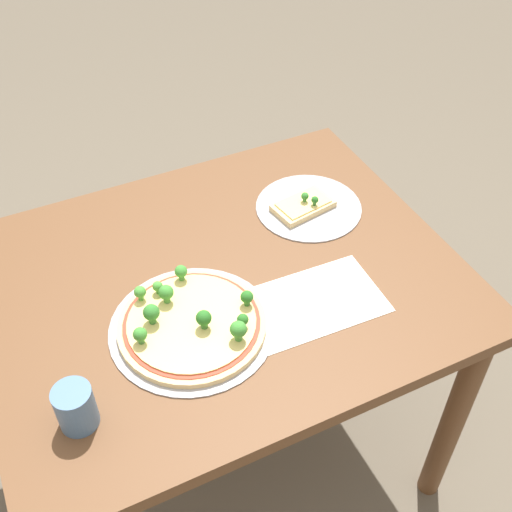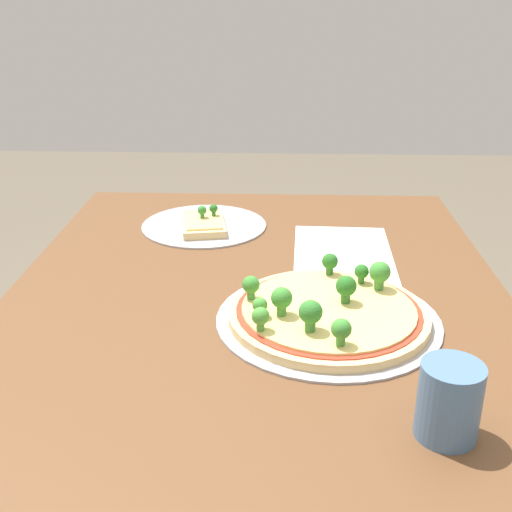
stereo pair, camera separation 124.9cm
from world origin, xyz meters
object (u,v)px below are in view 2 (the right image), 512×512
dining_table (257,342)px  pizza_tray_whole (327,312)px  pizza_tray_slice (204,224)px  drinking_cup (449,401)px

dining_table → pizza_tray_whole: (0.11, 0.11, 0.12)m
pizza_tray_slice → drinking_cup: bearing=28.0°
dining_table → pizza_tray_whole: size_ratio=3.06×
dining_table → pizza_tray_slice: (-0.29, -0.13, 0.12)m
pizza_tray_whole → drinking_cup: drinking_cup is taller
drinking_cup → pizza_tray_whole: bearing=-156.0°
pizza_tray_whole → pizza_tray_slice: bearing=-149.5°
pizza_tray_whole → pizza_tray_slice: 0.47m
dining_table → drinking_cup: bearing=31.3°
pizza_tray_whole → drinking_cup: size_ratio=3.74×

